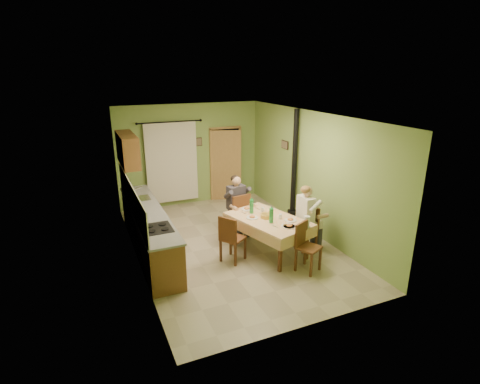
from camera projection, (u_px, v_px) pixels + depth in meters
name	position (u px, v px, depth m)	size (l,w,h in m)	color
floor	(231.00, 244.00, 8.24)	(4.00, 6.00, 0.01)	tan
room_shell	(231.00, 164.00, 7.67)	(4.04, 6.04, 2.82)	#83A354
kitchen_run	(148.00, 230.00, 7.79)	(0.64, 3.64, 1.56)	brown
upper_cabinets	(127.00, 149.00, 8.42)	(0.35, 1.40, 0.70)	brown
curtain	(172.00, 162.00, 10.16)	(1.70, 0.07, 2.22)	black
doorway	(226.00, 164.00, 10.84)	(0.96, 0.31, 2.15)	black
dining_table	(268.00, 235.00, 7.78)	(1.49, 1.96, 0.76)	#DEAE79
tableware	(273.00, 217.00, 7.58)	(0.94, 1.52, 0.33)	white
chair_far	(237.00, 223.00, 8.62)	(0.52, 0.52, 1.03)	#572F17
chair_near	(307.00, 257.00, 7.09)	(0.52, 0.52, 0.95)	#572F17
chair_right	(306.00, 236.00, 7.97)	(0.39, 0.39, 0.95)	#572F17
chair_left	(233.00, 247.00, 7.46)	(0.57, 0.57, 0.97)	#572F17
man_far	(237.00, 199.00, 8.45)	(0.62, 0.52, 1.39)	#38333D
man_right	(307.00, 210.00, 7.78)	(0.47, 0.58, 1.39)	silver
stove_flue	(293.00, 183.00, 9.16)	(0.24, 0.24, 2.80)	black
picture_back	(199.00, 142.00, 10.37)	(0.19, 0.03, 0.23)	black
picture_right	(285.00, 145.00, 9.45)	(0.03, 0.31, 0.21)	brown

